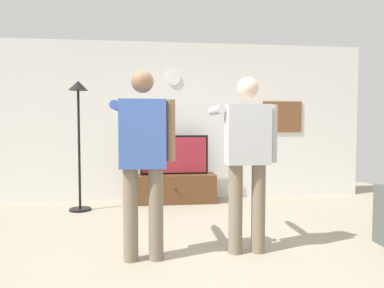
# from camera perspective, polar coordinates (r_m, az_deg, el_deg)

# --- Properties ---
(ground_plane) EXTENTS (8.40, 8.40, 0.00)m
(ground_plane) POSITION_cam_1_polar(r_m,az_deg,el_deg) (3.54, 3.30, -18.32)
(ground_plane) COLOR #9E937F
(back_wall) EXTENTS (6.40, 0.10, 2.70)m
(back_wall) POSITION_cam_1_polar(r_m,az_deg,el_deg) (6.22, -1.38, 3.63)
(back_wall) COLOR silver
(back_wall) RESTS_ON ground_plane
(tv_stand) EXTENTS (1.35, 0.45, 0.47)m
(tv_stand) POSITION_cam_1_polar(r_m,az_deg,el_deg) (5.95, -2.81, -7.14)
(tv_stand) COLOR brown
(tv_stand) RESTS_ON ground_plane
(television) EXTENTS (1.12, 0.07, 0.65)m
(television) POSITION_cam_1_polar(r_m,az_deg,el_deg) (5.93, -2.85, -1.74)
(television) COLOR black
(television) RESTS_ON tv_stand
(wall_clock) EXTENTS (0.24, 0.03, 0.24)m
(wall_clock) POSITION_cam_1_polar(r_m,az_deg,el_deg) (6.20, -3.04, 10.50)
(wall_clock) COLOR white
(framed_picture) EXTENTS (0.71, 0.04, 0.55)m
(framed_picture) POSITION_cam_1_polar(r_m,az_deg,el_deg) (6.57, 14.22, 4.25)
(framed_picture) COLOR brown
(floor_lamp) EXTENTS (0.32, 0.32, 1.94)m
(floor_lamp) POSITION_cam_1_polar(r_m,az_deg,el_deg) (5.57, -17.70, 3.96)
(floor_lamp) COLOR black
(floor_lamp) RESTS_ON ground_plane
(person_standing_nearer_lamp) EXTENTS (0.61, 0.78, 1.80)m
(person_standing_nearer_lamp) POSITION_cam_1_polar(r_m,az_deg,el_deg) (3.39, -7.88, -1.40)
(person_standing_nearer_lamp) COLOR #7A6B56
(person_standing_nearer_lamp) RESTS_ON ground_plane
(person_standing_nearer_couch) EXTENTS (0.61, 0.78, 1.76)m
(person_standing_nearer_couch) POSITION_cam_1_polar(r_m,az_deg,el_deg) (3.61, 8.80, -1.47)
(person_standing_nearer_couch) COLOR #7A6B56
(person_standing_nearer_couch) RESTS_ON ground_plane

